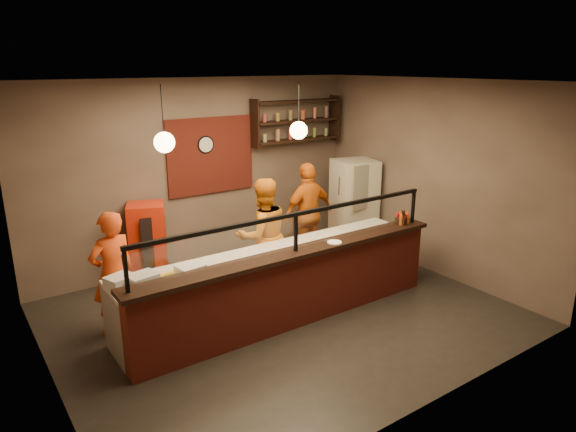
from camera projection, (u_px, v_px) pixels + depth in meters
floor at (283, 315)px, 7.26m from camera, size 6.00×6.00×0.00m
ceiling at (282, 82)px, 6.34m from camera, size 6.00×6.00×0.00m
wall_back at (200, 174)px, 8.76m from camera, size 6.00×0.00×6.00m
wall_left at (37, 252)px, 5.16m from camera, size 0.00×5.00×5.00m
wall_right at (433, 178)px, 8.44m from camera, size 0.00×5.00×5.00m
wall_front at (432, 264)px, 4.84m from camera, size 6.00×0.00×6.00m
brick_patch at (211, 156)px, 8.76m from camera, size 1.60×0.04×1.30m
service_counter at (296, 290)px, 6.88m from camera, size 4.60×0.25×1.00m
counter_ledge at (296, 253)px, 6.73m from camera, size 4.70×0.37×0.06m
worktop_cabinet at (275, 282)px, 7.29m from camera, size 4.60×0.75×0.85m
worktop at (275, 253)px, 7.17m from camera, size 4.60×0.75×0.05m
sneeze_guard at (296, 228)px, 6.63m from camera, size 4.50×0.05×0.52m
wall_shelving at (297, 121)px, 9.43m from camera, size 1.84×0.28×0.85m
wall_clock at (205, 145)px, 8.64m from camera, size 0.30×0.04×0.30m
pendant_left at (164, 142)px, 5.86m from camera, size 0.24×0.24×0.77m
pendant_right at (299, 130)px, 6.90m from camera, size 0.24×0.24×0.77m
cook_left at (113, 273)px, 6.59m from camera, size 0.67×0.51×1.66m
cook_mid at (263, 236)px, 7.83m from camera, size 0.95×0.78×1.79m
cook_right at (308, 214)px, 8.95m from camera, size 1.07×0.49×1.80m
fridge at (354, 206)px, 9.58m from camera, size 0.85×0.82×1.72m
red_cooler at (148, 244)px, 8.14m from camera, size 0.72×0.69×1.32m
pizza_dough at (335, 239)px, 7.62m from camera, size 0.56×0.56×0.01m
prep_tub_a at (142, 281)px, 5.98m from camera, size 0.37×0.32×0.16m
prep_tub_b at (120, 282)px, 5.96m from camera, size 0.37×0.34×0.15m
prep_tub_c at (191, 271)px, 6.26m from camera, size 0.35×0.30×0.16m
rolling_pin at (163, 275)px, 6.27m from camera, size 0.35×0.11×0.06m
condiment_caddy at (402, 220)px, 7.85m from camera, size 0.24×0.21×0.11m
pepper_mill at (403, 218)px, 7.76m from camera, size 0.06×0.06×0.22m
small_plate at (335, 242)px, 7.02m from camera, size 0.26×0.26×0.01m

